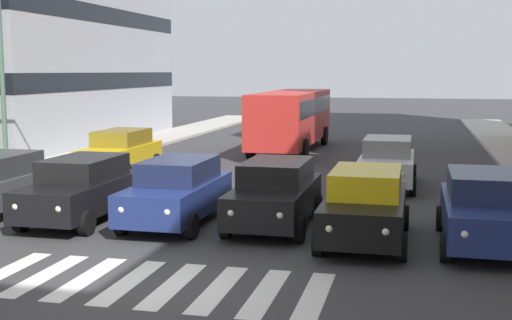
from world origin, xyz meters
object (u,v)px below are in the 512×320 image
(car_2, at_px, (275,193))
(car_3, at_px, (177,191))
(bus_behind_traffic, at_px, (292,114))
(car_4, at_px, (82,188))
(car_0, at_px, (484,209))
(car_row2_1, at_px, (387,162))
(car_1, at_px, (365,205))
(car_row2_0, at_px, (121,151))
(street_lamp_right, at_px, (15,55))

(car_2, distance_m, car_3, 2.61)
(bus_behind_traffic, bearing_deg, car_3, 90.00)
(car_4, bearing_deg, car_0, 178.33)
(car_3, distance_m, bus_behind_traffic, 16.76)
(car_3, bearing_deg, car_0, 175.78)
(car_2, xyz_separation_m, car_row2_1, (-2.56, -6.77, 0.00))
(car_1, relative_size, bus_behind_traffic, 0.42)
(car_0, distance_m, bus_behind_traffic, 18.96)
(car_2, height_order, car_3, same)
(car_row2_1, bearing_deg, car_3, 53.74)
(car_3, xyz_separation_m, car_row2_1, (-5.16, -7.04, 0.00))
(car_1, height_order, car_3, same)
(car_row2_0, bearing_deg, car_2, 136.31)
(car_4, xyz_separation_m, car_row2_0, (2.60, -8.02, 0.00))
(car_2, relative_size, car_row2_0, 1.00)
(car_3, height_order, car_row2_1, same)
(car_4, xyz_separation_m, bus_behind_traffic, (-2.63, -17.00, 0.97))
(car_3, bearing_deg, car_4, 5.79)
(bus_behind_traffic, distance_m, street_lamp_right, 14.98)
(car_1, bearing_deg, car_0, -176.51)
(car_3, distance_m, car_row2_1, 8.73)
(car_1, distance_m, car_row2_1, 7.77)
(car_0, xyz_separation_m, car_2, (5.09, -0.84, 0.00))
(car_1, distance_m, bus_behind_traffic, 18.19)
(car_0, bearing_deg, car_row2_1, -71.65)
(car_row2_0, distance_m, street_lamp_right, 5.69)
(car_2, relative_size, car_4, 1.00)
(car_0, bearing_deg, car_1, 3.49)
(car_4, bearing_deg, car_1, 176.51)
(car_4, xyz_separation_m, car_row2_1, (-7.80, -7.31, 0.00))
(car_2, xyz_separation_m, bus_behind_traffic, (2.60, -16.46, 0.97))
(car_0, xyz_separation_m, car_3, (7.69, -0.57, 0.00))
(car_4, bearing_deg, car_2, -174.10)
(car_3, height_order, bus_behind_traffic, bus_behind_traffic)
(bus_behind_traffic, bearing_deg, car_0, 113.96)
(car_1, xyz_separation_m, street_lamp_right, (12.21, -4.63, 3.68))
(car_3, xyz_separation_m, bus_behind_traffic, (-0.00, -16.73, 0.97))
(car_0, distance_m, car_1, 2.70)
(car_row2_0, height_order, bus_behind_traffic, bus_behind_traffic)
(street_lamp_right, bearing_deg, car_3, 151.65)
(car_0, distance_m, street_lamp_right, 15.99)
(car_0, height_order, bus_behind_traffic, bus_behind_traffic)
(car_3, height_order, car_row2_0, same)
(car_0, bearing_deg, street_lamp_right, -16.67)
(car_0, xyz_separation_m, car_row2_0, (12.92, -8.32, 0.00))
(car_0, bearing_deg, car_row2_0, -32.79)
(car_2, bearing_deg, bus_behind_traffic, -81.02)
(car_2, bearing_deg, car_0, 170.62)
(car_0, relative_size, car_4, 1.00)
(car_row2_0, xyz_separation_m, bus_behind_traffic, (-5.23, -8.98, 0.97))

